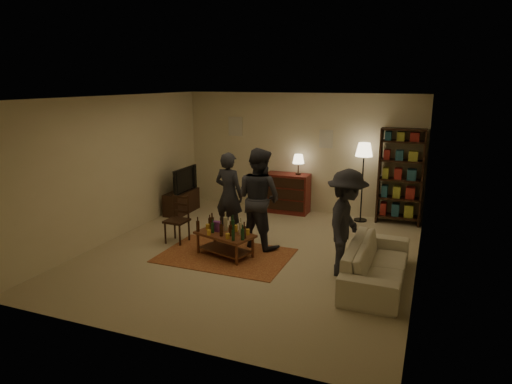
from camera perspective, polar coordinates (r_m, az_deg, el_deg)
The scene contains 13 objects.
floor at distance 8.11m, azimuth -0.67°, elevation -7.67°, with size 6.00×6.00×0.00m, color #C6B793.
room_shell at distance 10.63m, azimuth 2.15°, elevation 7.55°, with size 6.00×6.00×6.00m.
rug at distance 8.02m, azimuth -3.86°, elevation -7.91°, with size 2.20×1.50×0.01m, color maroon.
coffee_table at distance 7.89m, azimuth -3.90°, elevation -5.38°, with size 1.12×0.81×0.75m.
dining_chair at distance 8.67m, azimuth -9.69°, elevation -3.14°, with size 0.40×0.40×0.90m.
tv_stand at distance 10.58m, azimuth -9.29°, elevation -0.52°, with size 0.40×1.00×1.06m.
dresser at distance 10.47m, azimuth 3.96°, elevation -0.01°, with size 1.00×0.50×1.36m.
bookshelf at distance 9.98m, azimuth 17.60°, elevation 1.96°, with size 0.90×0.34×2.02m.
floor_lamp at distance 9.85m, azimuth 13.34°, elevation 4.50°, with size 0.36×0.36×1.70m.
sofa at distance 7.14m, azimuth 14.83°, elevation -8.61°, with size 2.08×0.81×0.61m, color beige.
person_left at distance 8.78m, azimuth -3.40°, elevation -0.34°, with size 0.60×0.40×1.65m, color #222228.
person_right at distance 8.19m, azimuth 0.36°, elevation -0.76°, with size 0.88×0.69×1.82m, color #282931.
person_by_sofa at distance 7.12m, azimuth 11.21°, elevation -3.86°, with size 1.08×0.62×1.68m, color #24252C.
Camera 1 is at (2.85, -6.99, 2.97)m, focal length 32.00 mm.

